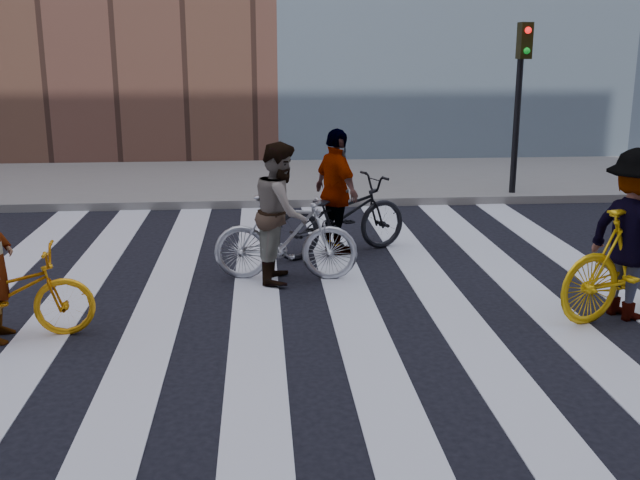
{
  "coord_description": "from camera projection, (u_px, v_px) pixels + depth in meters",
  "views": [
    {
      "loc": [
        -0.48,
        -8.54,
        2.9
      ],
      "look_at": [
        0.24,
        0.3,
        0.6
      ],
      "focal_mm": 42.0,
      "sensor_mm": 36.0,
      "label": 1
    }
  ],
  "objects": [
    {
      "name": "rider_rear",
      "position": [
        337.0,
        192.0,
        10.56
      ],
      "size": [
        0.83,
        1.14,
        1.8
      ],
      "primitive_type": "imported",
      "rotation": [
        0.0,
        0.0,
        1.99
      ],
      "color": "slate",
      "rests_on": "ground"
    },
    {
      "name": "sidewalk_far",
      "position": [
        282.0,
        181.0,
        16.22
      ],
      "size": [
        100.0,
        5.0,
        0.15
      ],
      "primitive_type": "cube",
      "color": "gray",
      "rests_on": "ground"
    },
    {
      "name": "ground",
      "position": [
        302.0,
        295.0,
        9.0
      ],
      "size": [
        100.0,
        100.0,
        0.0
      ],
      "primitive_type": "plane",
      "color": "black",
      "rests_on": "ground"
    },
    {
      "name": "traffic_signal",
      "position": [
        521.0,
        81.0,
        13.91
      ],
      "size": [
        0.22,
        0.42,
        3.33
      ],
      "color": "black",
      "rests_on": "ground"
    },
    {
      "name": "bike_dark_rear",
      "position": [
        340.0,
        216.0,
        10.65
      ],
      "size": [
        2.25,
        1.54,
        1.12
      ],
      "primitive_type": "imported",
      "rotation": [
        0.0,
        0.0,
        1.99
      ],
      "color": "black",
      "rests_on": "ground"
    },
    {
      "name": "zebra_crosswalk",
      "position": [
        302.0,
        294.0,
        9.0
      ],
      "size": [
        8.25,
        10.0,
        0.01
      ],
      "color": "silver",
      "rests_on": "ground"
    },
    {
      "name": "bike_yellow_right",
      "position": [
        636.0,
        262.0,
        8.14
      ],
      "size": [
        2.14,
        1.25,
        1.24
      ],
      "primitive_type": "imported",
      "rotation": [
        0.0,
        0.0,
        1.92
      ],
      "color": "#EFB40D",
      "rests_on": "ground"
    },
    {
      "name": "rider_mid",
      "position": [
        281.0,
        212.0,
        9.37
      ],
      "size": [
        0.76,
        0.93,
        1.77
      ],
      "primitive_type": "imported",
      "rotation": [
        0.0,
        0.0,
        1.46
      ],
      "color": "slate",
      "rests_on": "ground"
    },
    {
      "name": "bike_yellow_left",
      "position": [
        2.0,
        294.0,
        7.54
      ],
      "size": [
        1.87,
        0.85,
        0.95
      ],
      "primitive_type": "imported",
      "rotation": [
        0.0,
        0.0,
        1.69
      ],
      "color": "#F49E0D",
      "rests_on": "ground"
    },
    {
      "name": "rider_right",
      "position": [
        634.0,
        235.0,
        8.06
      ],
      "size": [
        1.06,
        1.37,
        1.86
      ],
      "primitive_type": "imported",
      "rotation": [
        0.0,
        0.0,
        1.92
      ],
      "color": "slate",
      "rests_on": "ground"
    },
    {
      "name": "bike_silver_mid",
      "position": [
        286.0,
        238.0,
        9.46
      ],
      "size": [
        1.87,
        0.72,
        1.1
      ],
      "primitive_type": "imported",
      "rotation": [
        0.0,
        0.0,
        1.46
      ],
      "color": "#AFB2B9",
      "rests_on": "ground"
    }
  ]
}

